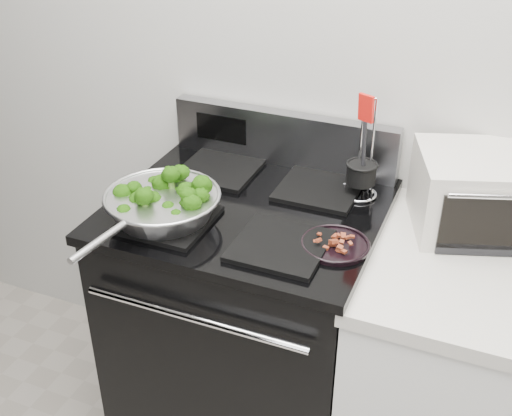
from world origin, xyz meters
The scene contains 8 objects.
back_wall centered at (0.00, 1.75, 1.35)m, with size 4.00×0.02×2.70m, color beige.
gas_range centered at (-0.30, 1.41, 0.49)m, with size 0.79×0.69×1.13m.
counter centered at (0.39, 1.41, 0.46)m, with size 0.62×0.68×0.92m.
skillet centered at (-0.49, 1.24, 1.00)m, with size 0.33×0.53×0.07m.
broccoli_pile centered at (-0.49, 1.25, 1.02)m, with size 0.26×0.26×0.09m, color black, non-canonical shape.
bacon_plate centered at (0.00, 1.30, 0.97)m, with size 0.19×0.19×0.04m.
utensil_holder centered at (-0.01, 1.60, 1.01)m, with size 0.11×0.11×0.33m.
toaster_oven centered at (0.35, 1.60, 1.03)m, with size 0.46×0.41×0.22m.
Camera 1 is at (0.35, -0.09, 1.91)m, focal length 45.00 mm.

